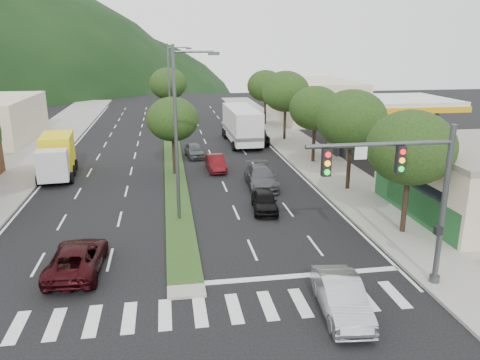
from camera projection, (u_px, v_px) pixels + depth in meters
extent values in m
plane|color=black|center=(186.00, 287.00, 20.04)|extent=(160.00, 160.00, 0.00)
cube|color=gray|center=(302.00, 149.00, 45.60)|extent=(5.00, 90.00, 0.15)
cube|color=gray|center=(26.00, 159.00, 41.72)|extent=(6.00, 90.00, 0.15)
cube|color=#1A3312|center=(172.00, 147.00, 46.55)|extent=(1.60, 56.00, 0.12)
cube|color=silver|center=(188.00, 312.00, 18.14)|extent=(19.00, 2.20, 0.01)
cylinder|color=#47494C|center=(443.00, 209.00, 19.24)|extent=(0.24, 0.24, 7.00)
cylinder|color=#47494C|center=(381.00, 144.00, 18.00)|extent=(6.00, 0.18, 0.18)
cube|color=black|center=(400.00, 160.00, 18.14)|extent=(0.35, 0.25, 1.05)
cube|color=black|center=(326.00, 163.00, 17.69)|extent=(0.35, 0.25, 1.05)
cube|color=black|center=(438.00, 231.00, 19.32)|extent=(0.30, 0.25, 0.35)
cube|color=silver|center=(383.00, 101.00, 42.36)|extent=(12.00, 8.00, 0.50)
cube|color=#D7980B|center=(382.00, 105.00, 42.46)|extent=(12.20, 8.20, 0.50)
cylinder|color=#47494C|center=(349.00, 137.00, 40.14)|extent=(0.36, 0.36, 4.60)
cylinder|color=#47494C|center=(435.00, 134.00, 41.36)|extent=(0.36, 0.36, 4.60)
cylinder|color=#47494C|center=(330.00, 127.00, 44.88)|extent=(0.36, 0.36, 4.60)
cylinder|color=#47494C|center=(407.00, 125.00, 46.10)|extent=(0.36, 0.36, 4.60)
cube|color=black|center=(338.00, 150.00, 43.00)|extent=(0.80, 1.60, 1.10)
cube|color=black|center=(418.00, 147.00, 44.22)|extent=(0.80, 1.60, 1.10)
cube|color=beige|center=(313.00, 100.00, 63.95)|extent=(10.00, 16.00, 5.20)
cylinder|color=black|center=(405.00, 200.00, 25.09)|extent=(0.28, 0.28, 3.64)
ellipsoid|color=black|center=(411.00, 148.00, 24.29)|extent=(4.60, 4.60, 3.91)
cylinder|color=black|center=(349.00, 162.00, 32.65)|extent=(0.28, 0.28, 3.81)
ellipsoid|color=black|center=(352.00, 120.00, 31.81)|extent=(4.80, 4.80, 4.08)
cylinder|color=black|center=(314.00, 141.00, 40.26)|extent=(0.28, 0.28, 3.58)
ellipsoid|color=black|center=(315.00, 108.00, 39.47)|extent=(4.40, 4.40, 3.74)
cylinder|color=black|center=(285.00, 121.00, 49.69)|extent=(0.28, 0.28, 3.92)
ellipsoid|color=black|center=(286.00, 91.00, 48.82)|extent=(5.00, 5.00, 4.25)
cylinder|color=black|center=(265.00, 109.00, 59.19)|extent=(0.28, 0.28, 3.70)
ellipsoid|color=black|center=(265.00, 86.00, 58.37)|extent=(4.60, 4.60, 3.91)
cylinder|color=black|center=(174.00, 153.00, 36.58)|extent=(0.28, 0.28, 3.36)
ellipsoid|color=black|center=(173.00, 119.00, 35.84)|extent=(4.00, 4.00, 3.40)
cylinder|color=black|center=(169.00, 107.00, 61.15)|extent=(0.28, 0.28, 3.81)
ellipsoid|color=black|center=(168.00, 84.00, 60.31)|extent=(4.80, 4.80, 4.08)
cylinder|color=#47494C|center=(176.00, 137.00, 26.21)|extent=(0.20, 0.20, 10.00)
cylinder|color=#47494C|center=(193.00, 52.00, 25.08)|extent=(2.20, 0.12, 0.12)
cube|color=#47494C|center=(214.00, 54.00, 25.27)|extent=(0.60, 0.25, 0.18)
cylinder|color=#47494C|center=(169.00, 92.00, 49.89)|extent=(0.20, 0.20, 10.00)
cylinder|color=#47494C|center=(178.00, 47.00, 48.76)|extent=(2.20, 0.12, 0.12)
cube|color=#47494C|center=(189.00, 48.00, 48.96)|extent=(0.60, 0.25, 0.18)
imported|color=#A4A7AC|center=(341.00, 297.00, 17.87)|extent=(1.93, 4.46, 1.43)
imported|color=black|center=(77.00, 258.00, 21.18)|extent=(2.42, 4.94, 1.35)
imported|color=black|center=(264.00, 201.00, 28.99)|extent=(1.87, 3.84, 1.26)
imported|color=#49494E|center=(261.00, 177.00, 33.82)|extent=(2.30, 5.15, 1.47)
imported|color=#530D11|center=(216.00, 163.00, 38.16)|extent=(1.51, 3.92, 1.27)
imported|color=black|center=(256.00, 136.00, 48.41)|extent=(3.08, 5.69, 1.52)
imported|color=#4A4B4F|center=(194.00, 150.00, 42.68)|extent=(1.92, 3.85, 1.26)
cube|color=silver|center=(53.00, 166.00, 33.70)|extent=(2.27, 1.76, 2.24)
cube|color=yellow|center=(58.00, 153.00, 37.01)|extent=(2.62, 4.28, 3.01)
cube|color=black|center=(59.00, 171.00, 36.63)|extent=(2.49, 5.80, 0.29)
cylinder|color=black|center=(71.00, 178.00, 34.67)|extent=(0.38, 0.90, 0.87)
cylinder|color=black|center=(39.00, 180.00, 34.12)|extent=(0.38, 0.90, 0.87)
cylinder|color=black|center=(73.00, 171.00, 36.63)|extent=(0.38, 0.90, 0.87)
cylinder|color=black|center=(43.00, 173.00, 36.09)|extent=(0.38, 0.90, 0.87)
cylinder|color=black|center=(75.00, 165.00, 38.42)|extent=(0.38, 0.90, 0.87)
cylinder|color=black|center=(46.00, 166.00, 37.87)|extent=(0.38, 0.90, 0.87)
cube|color=silver|center=(242.00, 123.00, 48.22)|extent=(2.75, 9.60, 3.19)
cube|color=slate|center=(242.00, 131.00, 48.44)|extent=(2.81, 9.60, 0.37)
cylinder|color=black|center=(224.00, 132.00, 52.07)|extent=(0.38, 0.96, 0.96)
cylinder|color=black|center=(247.00, 132.00, 52.50)|extent=(0.38, 0.96, 0.96)
cylinder|color=black|center=(225.00, 134.00, 50.99)|extent=(0.38, 0.96, 0.96)
cylinder|color=black|center=(249.00, 134.00, 51.42)|extent=(0.38, 0.96, 0.96)
cylinder|color=black|center=(234.00, 146.00, 45.19)|extent=(0.38, 0.96, 0.96)
cylinder|color=black|center=(261.00, 145.00, 45.62)|extent=(0.38, 0.96, 0.96)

